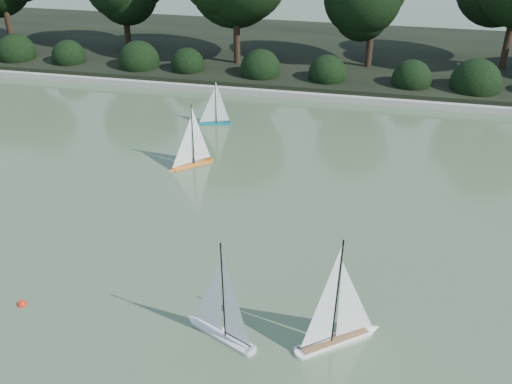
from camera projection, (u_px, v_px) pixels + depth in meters
ground at (257, 315)px, 8.10m from camera, size 80.00×80.00×0.00m
pond_coping at (326, 97)px, 15.72m from camera, size 40.00×0.35×0.18m
far_bank at (339, 55)px, 19.10m from camera, size 40.00×8.00×0.30m
shrub_hedge at (330, 74)px, 16.31m from camera, size 29.10×1.10×1.10m
sailboat_white_a at (217, 319)px, 7.65m from camera, size 1.16×0.68×1.67m
sailboat_white_b at (342, 324)px, 7.53m from camera, size 1.15×0.94×1.82m
sailboat_orange at (189, 157)px, 12.08m from camera, size 0.87×0.84×1.47m
sailboat_teal at (212, 117)px, 14.15m from camera, size 0.89×0.35×1.22m
race_buoy at (22, 305)px, 8.30m from camera, size 0.14×0.14×0.14m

